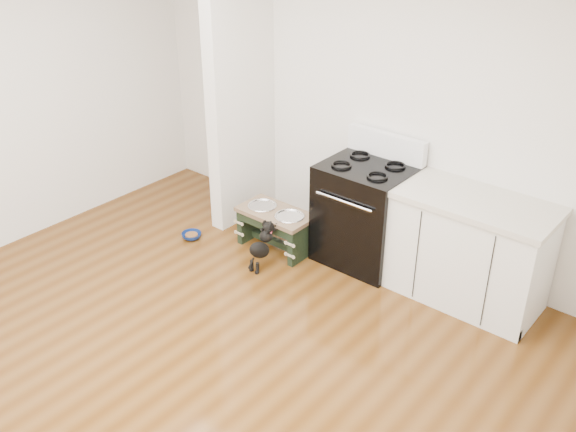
% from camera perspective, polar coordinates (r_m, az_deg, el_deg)
% --- Properties ---
extents(ground, '(5.00, 5.00, 0.00)m').
position_cam_1_polar(ground, '(4.79, -10.92, -13.26)').
color(ground, '#4E2B0D').
rests_on(ground, ground).
extents(room_shell, '(5.00, 5.00, 5.00)m').
position_cam_1_polar(room_shell, '(3.92, -13.05, 4.80)').
color(room_shell, silver).
rests_on(room_shell, ground).
extents(partition_wall, '(0.15, 0.80, 2.70)m').
position_cam_1_polar(partition_wall, '(6.16, -4.25, 11.37)').
color(partition_wall, silver).
rests_on(partition_wall, ground).
extents(oven_range, '(0.76, 0.69, 1.14)m').
position_cam_1_polar(oven_range, '(5.71, 6.91, 0.36)').
color(oven_range, black).
rests_on(oven_range, ground).
extents(cabinet_run, '(1.24, 0.64, 0.91)m').
position_cam_1_polar(cabinet_run, '(5.35, 15.78, -2.96)').
color(cabinet_run, silver).
rests_on(cabinet_run, ground).
extents(dog_feeder, '(0.71, 0.38, 0.40)m').
position_cam_1_polar(dog_feeder, '(5.93, -1.14, -0.55)').
color(dog_feeder, black).
rests_on(dog_feeder, ground).
extents(puppy, '(0.12, 0.36, 0.43)m').
position_cam_1_polar(puppy, '(5.66, -2.31, -2.53)').
color(puppy, black).
rests_on(puppy, ground).
extents(floor_bowl, '(0.22, 0.22, 0.06)m').
position_cam_1_polar(floor_bowl, '(6.27, -8.57, -1.74)').
color(floor_bowl, navy).
rests_on(floor_bowl, ground).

